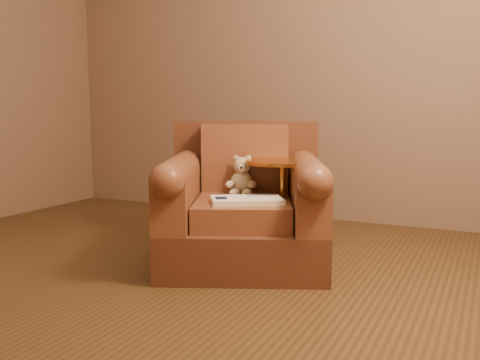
% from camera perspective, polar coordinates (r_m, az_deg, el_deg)
% --- Properties ---
extents(floor, '(4.00, 4.00, 0.00)m').
position_cam_1_polar(floor, '(2.80, -11.17, -10.95)').
color(floor, '#4E361A').
rests_on(floor, ground).
extents(armchair, '(1.16, 1.14, 0.81)m').
position_cam_1_polar(armchair, '(3.07, 0.39, -3.15)').
color(armchair, '#572F1D').
rests_on(armchair, floor).
extents(teddy_bear, '(0.17, 0.20, 0.24)m').
position_cam_1_polar(teddy_bear, '(3.12, 0.18, 0.05)').
color(teddy_bear, tan).
rests_on(teddy_bear, armchair).
extents(guidebook, '(0.44, 0.40, 0.03)m').
position_cam_1_polar(guidebook, '(2.86, 0.71, -2.17)').
color(guidebook, beige).
rests_on(guidebook, armchair).
extents(side_table, '(0.43, 0.43, 0.60)m').
position_cam_1_polar(side_table, '(3.08, 4.53, -2.97)').
color(side_table, '#BC8733').
rests_on(side_table, floor).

